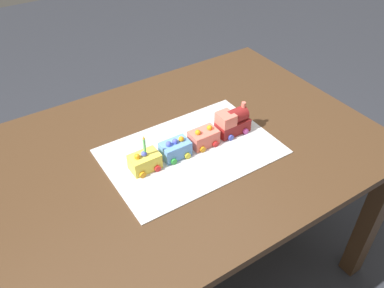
% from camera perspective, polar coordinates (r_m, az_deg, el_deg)
% --- Properties ---
extents(ground_plane, '(8.00, 8.00, 0.00)m').
position_cam_1_polar(ground_plane, '(1.98, -0.79, -16.94)').
color(ground_plane, '#2D3038').
extents(dining_table, '(1.40, 1.00, 0.74)m').
position_cam_1_polar(dining_table, '(1.49, -1.01, -3.35)').
color(dining_table, '#4C331E').
rests_on(dining_table, ground).
extents(cake_board, '(0.60, 0.40, 0.00)m').
position_cam_1_polar(cake_board, '(1.39, 0.00, -1.02)').
color(cake_board, silver).
rests_on(cake_board, dining_table).
extents(cake_locomotive, '(0.14, 0.08, 0.12)m').
position_cam_1_polar(cake_locomotive, '(1.46, 5.91, 3.22)').
color(cake_locomotive, maroon).
rests_on(cake_locomotive, cake_board).
extents(cake_car_gondola_coral, '(0.10, 0.08, 0.07)m').
position_cam_1_polar(cake_car_gondola_coral, '(1.40, 1.69, 0.95)').
color(cake_car_gondola_coral, '#F27260').
rests_on(cake_car_gondola_coral, cake_board).
extents(cake_car_flatbed_sky_blue, '(0.10, 0.08, 0.07)m').
position_cam_1_polar(cake_car_flatbed_sky_blue, '(1.35, -2.44, -0.71)').
color(cake_car_flatbed_sky_blue, '#669EEA').
rests_on(cake_car_flatbed_sky_blue, cake_board).
extents(cake_car_caboose_lemon, '(0.10, 0.08, 0.07)m').
position_cam_1_polar(cake_car_caboose_lemon, '(1.31, -6.87, -2.54)').
color(cake_car_caboose_lemon, '#F4E04C').
rests_on(cake_car_caboose_lemon, cake_board).
extents(birthday_candle, '(0.01, 0.01, 0.06)m').
position_cam_1_polar(birthday_candle, '(1.27, -6.93, 0.02)').
color(birthday_candle, '#66D872').
rests_on(birthday_candle, cake_car_caboose_lemon).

